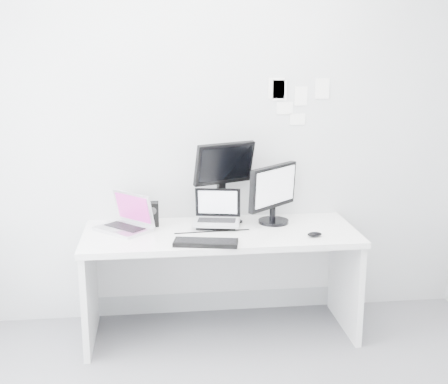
{
  "coord_description": "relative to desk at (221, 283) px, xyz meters",
  "views": [
    {
      "loc": [
        -0.41,
        -2.42,
        1.91
      ],
      "look_at": [
        0.02,
        1.23,
        1.0
      ],
      "focal_mm": 47.06,
      "sensor_mm": 36.0,
      "label": 1
    }
  ],
  "objects": [
    {
      "name": "dell_laptop",
      "position": [
        -0.02,
        0.09,
        0.49
      ],
      "size": [
        0.35,
        0.29,
        0.26
      ],
      "primitive_type": "cube",
      "rotation": [
        0.0,
        0.0,
        -0.19
      ],
      "color": "#ABADB2",
      "rests_on": "desk"
    },
    {
      "name": "back_wall",
      "position": [
        0.0,
        0.35,
        0.99
      ],
      "size": [
        3.6,
        0.0,
        3.6
      ],
      "primitive_type": "plane",
      "rotation": [
        1.57,
        0.0,
        0.0
      ],
      "color": "silver",
      "rests_on": "ground"
    },
    {
      "name": "rear_monitor",
      "position": [
        0.04,
        0.2,
        0.65
      ],
      "size": [
        0.45,
        0.31,
        0.58
      ],
      "primitive_type": "cube",
      "rotation": [
        0.0,
        0.0,
        0.4
      ],
      "color": "black",
      "rests_on": "desk"
    },
    {
      "name": "mouse",
      "position": [
        0.58,
        -0.19,
        0.38
      ],
      "size": [
        0.1,
        0.07,
        0.03
      ],
      "primitive_type": "ellipsoid",
      "rotation": [
        0.0,
        0.0,
        0.08
      ],
      "color": "black",
      "rests_on": "desk"
    },
    {
      "name": "wall_note_1",
      "position": [
        0.6,
        0.34,
        1.22
      ],
      "size": [
        0.09,
        0.0,
        0.13
      ],
      "primitive_type": "cube",
      "color": "white",
      "rests_on": "back_wall"
    },
    {
      "name": "wall_note_0",
      "position": [
        0.45,
        0.34,
        1.26
      ],
      "size": [
        0.1,
        0.0,
        0.14
      ],
      "primitive_type": "cube",
      "color": "white",
      "rests_on": "back_wall"
    },
    {
      "name": "wall_note_3",
      "position": [
        0.58,
        0.34,
        1.05
      ],
      "size": [
        0.11,
        0.0,
        0.08
      ],
      "primitive_type": "cube",
      "color": "white",
      "rests_on": "back_wall"
    },
    {
      "name": "desk",
      "position": [
        0.0,
        0.0,
        0.0
      ],
      "size": [
        1.8,
        0.7,
        0.73
      ],
      "primitive_type": "cube",
      "color": "white",
      "rests_on": "ground"
    },
    {
      "name": "samsung_monitor",
      "position": [
        0.38,
        0.15,
        0.57
      ],
      "size": [
        0.48,
        0.46,
        0.42
      ],
      "primitive_type": "cube",
      "rotation": [
        0.0,
        0.0,
        0.71
      ],
      "color": "black",
      "rests_on": "desk"
    },
    {
      "name": "wall_note_2",
      "position": [
        0.75,
        0.34,
        1.26
      ],
      "size": [
        0.1,
        0.0,
        0.14
      ],
      "primitive_type": "cube",
      "color": "white",
      "rests_on": "back_wall"
    },
    {
      "name": "speaker",
      "position": [
        -0.44,
        0.17,
        0.45
      ],
      "size": [
        0.09,
        0.09,
        0.16
      ],
      "primitive_type": "cube",
      "rotation": [
        0.0,
        0.0,
        -0.11
      ],
      "color": "black",
      "rests_on": "desk"
    },
    {
      "name": "macbook",
      "position": [
        -0.64,
        0.08,
        0.49
      ],
      "size": [
        0.43,
        0.43,
        0.26
      ],
      "primitive_type": "cube",
      "rotation": [
        0.0,
        0.0,
        -0.78
      ],
      "color": "silver",
      "rests_on": "desk"
    },
    {
      "name": "keyboard",
      "position": [
        -0.12,
        -0.26,
        0.38
      ],
      "size": [
        0.41,
        0.21,
        0.03
      ],
      "primitive_type": "cube",
      "rotation": [
        0.0,
        0.0,
        -0.19
      ],
      "color": "black",
      "rests_on": "desk"
    },
    {
      "name": "wall_note_5",
      "position": [
        0.43,
        0.34,
        1.27
      ],
      "size": [
        0.11,
        0.0,
        0.14
      ],
      "primitive_type": "cube",
      "color": "white",
      "rests_on": "back_wall"
    },
    {
      "name": "wall_note_4",
      "position": [
        0.49,
        0.34,
        1.13
      ],
      "size": [
        0.11,
        0.0,
        0.09
      ],
      "primitive_type": "cube",
      "color": "white",
      "rests_on": "back_wall"
    }
  ]
}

